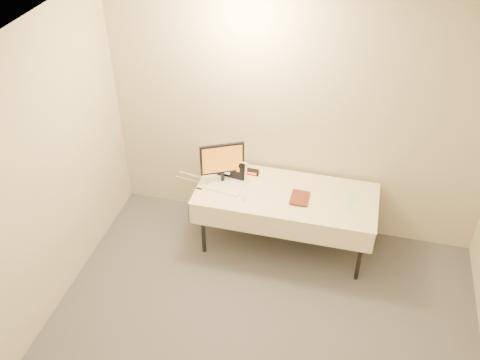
% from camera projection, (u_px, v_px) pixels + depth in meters
% --- Properties ---
extents(back_wall, '(4.00, 0.10, 2.70)m').
position_uv_depth(back_wall, '(297.00, 120.00, 5.47)').
color(back_wall, beige).
rests_on(back_wall, ground).
extents(table, '(1.86, 0.81, 0.74)m').
position_uv_depth(table, '(286.00, 198.00, 5.52)').
color(table, black).
rests_on(table, ground).
extents(laptop, '(0.39, 0.33, 0.25)m').
position_uv_depth(laptop, '(228.00, 179.00, 5.58)').
color(laptop, white).
rests_on(laptop, table).
extents(monitor, '(0.42, 0.23, 0.47)m').
position_uv_depth(monitor, '(222.00, 161.00, 5.47)').
color(monitor, black).
rests_on(monitor, table).
extents(book, '(0.18, 0.02, 0.25)m').
position_uv_depth(book, '(291.00, 188.00, 5.35)').
color(book, '#98371B').
rests_on(book, table).
extents(alarm_clock, '(0.14, 0.06, 0.06)m').
position_uv_depth(alarm_clock, '(253.00, 172.00, 5.73)').
color(alarm_clock, black).
rests_on(alarm_clock, table).
extents(clicker, '(0.06, 0.09, 0.02)m').
position_uv_depth(clicker, '(243.00, 198.00, 5.41)').
color(clicker, silver).
rests_on(clicker, table).
extents(paper_form, '(0.18, 0.31, 0.00)m').
position_uv_depth(paper_form, '(352.00, 200.00, 5.40)').
color(paper_form, '#B3DAAE').
rests_on(paper_form, table).
extents(usb_dongle, '(0.06, 0.03, 0.01)m').
position_uv_depth(usb_dongle, '(199.00, 189.00, 5.54)').
color(usb_dongle, black).
rests_on(usb_dongle, table).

